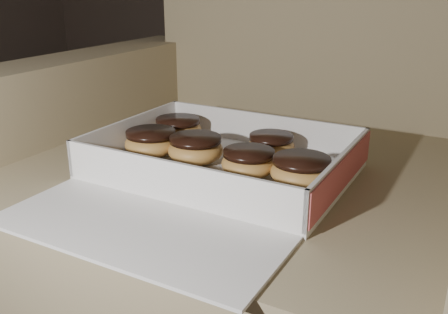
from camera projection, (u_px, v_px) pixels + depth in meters
floor at (11, 227)px, 1.62m from camera, size 4.50×4.50×0.00m
armchair at (264, 211)px, 1.00m from camera, size 0.98×0.83×1.02m
bakery_box at (213, 174)px, 0.80m from camera, size 0.40×0.47×0.07m
donut_a at (271, 145)px, 0.88m from camera, size 0.08×0.08×0.04m
donut_b at (196, 149)px, 0.85m from camera, size 0.09×0.09×0.05m
donut_c at (249, 162)px, 0.79m from camera, size 0.09×0.09×0.04m
donut_d at (301, 171)px, 0.75m from camera, size 0.09×0.09×0.05m
donut_e at (178, 129)px, 0.96m from camera, size 0.09×0.09×0.05m
donut_f at (151, 142)px, 0.88m from camera, size 0.09×0.09×0.05m
crumb_a at (236, 194)px, 0.73m from camera, size 0.01×0.01×0.00m
crumb_b at (145, 162)px, 0.86m from camera, size 0.01×0.01×0.00m
crumb_c at (235, 184)px, 0.76m from camera, size 0.01×0.01×0.00m
crumb_d at (196, 193)px, 0.73m from camera, size 0.01×0.01×0.00m
crumb_e at (265, 198)px, 0.72m from camera, size 0.01×0.01×0.00m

